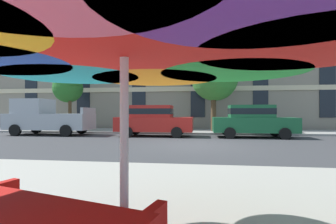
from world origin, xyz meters
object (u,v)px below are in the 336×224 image
object	(u,v)px
sedan_red	(154,120)
sedan_green	(252,120)
patio_umbrella	(124,23)
pickup_silver	(46,118)
street_tree_left	(69,86)
street_tree_middle	(215,77)

from	to	relation	value
sedan_red	sedan_green	size ratio (longest dim) A/B	1.00
sedan_green	patio_umbrella	distance (m)	13.16
pickup_silver	sedan_red	size ratio (longest dim) A/B	1.16
pickup_silver	street_tree_left	xyz separation A→B (m)	(-0.16, 2.90, 2.25)
sedan_green	street_tree_middle	size ratio (longest dim) A/B	0.83
street_tree_middle	sedan_red	bearing A→B (deg)	-141.06
sedan_green	street_tree_middle	world-z (taller)	street_tree_middle
sedan_red	street_tree_left	bearing A→B (deg)	157.09
sedan_green	street_tree_middle	distance (m)	4.49
pickup_silver	patio_umbrella	distance (m)	15.54
street_tree_left	street_tree_middle	xyz separation A→B (m)	(10.52, 0.06, 0.49)
pickup_silver	sedan_green	distance (m)	12.21
street_tree_left	patio_umbrella	bearing A→B (deg)	-59.81
sedan_green	street_tree_middle	xyz separation A→B (m)	(-1.85, 2.96, 2.82)
sedan_red	street_tree_middle	distance (m)	5.49
pickup_silver	street_tree_left	size ratio (longest dim) A/B	1.15
street_tree_left	street_tree_middle	size ratio (longest dim) A/B	0.83
pickup_silver	patio_umbrella	bearing A→B (deg)	-54.95
sedan_red	patio_umbrella	bearing A→B (deg)	-80.10
sedan_red	sedan_green	world-z (taller)	same
street_tree_left	street_tree_middle	distance (m)	10.53
sedan_red	sedan_green	distance (m)	5.52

